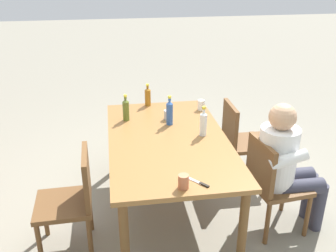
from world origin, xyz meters
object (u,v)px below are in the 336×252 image
at_px(bottle_olive, 126,109).
at_px(cup_white, 201,105).
at_px(chair_far_left, 73,197).
at_px(bottle_amber, 148,96).
at_px(cup_terracotta, 183,182).
at_px(chair_near_right, 240,138).
at_px(backpack_by_near_side, 166,128).
at_px(bottle_blue, 170,112).
at_px(chair_near_left, 271,181).
at_px(bottle_clear, 203,123).
at_px(table_knife, 197,182).
at_px(person_in_white_shirt, 285,162).
at_px(dining_table, 168,146).
at_px(cup_steel, 167,115).

bearing_deg(bottle_olive, cup_white, -79.07).
bearing_deg(chair_far_left, bottle_olive, -28.85).
bearing_deg(bottle_olive, bottle_amber, -34.75).
relative_size(cup_terracotta, cup_white, 0.97).
bearing_deg(cup_terracotta, bottle_olive, 14.54).
bearing_deg(chair_near_right, backpack_by_near_side, 31.53).
xyz_separation_m(chair_far_left, bottle_blue, (0.71, -0.89, 0.39)).
bearing_deg(chair_near_left, cup_terracotta, 114.48).
bearing_deg(chair_near_right, bottle_amber, 64.92).
distance_m(bottle_clear, cup_terracotta, 0.88).
bearing_deg(cup_white, bottle_clear, 168.36).
xyz_separation_m(bottle_olive, table_knife, (-1.21, -0.44, -0.11)).
bearing_deg(bottle_blue, chair_near_left, -133.29).
bearing_deg(bottle_clear, chair_near_left, -130.77).
height_order(person_in_white_shirt, bottle_amber, person_in_white_shirt).
bearing_deg(person_in_white_shirt, dining_table, 66.53).
bearing_deg(bottle_amber, cup_steel, -159.73).
height_order(dining_table, cup_steel, cup_steel).
bearing_deg(chair_near_left, person_in_white_shirt, -85.07).
xyz_separation_m(chair_near_left, bottle_olive, (0.88, 1.17, 0.37)).
xyz_separation_m(bottle_clear, bottle_blue, (0.28, 0.26, 0.01)).
xyz_separation_m(cup_terracotta, cup_steel, (1.22, -0.07, -0.00)).
relative_size(chair_near_left, chair_near_right, 1.00).
xyz_separation_m(bottle_clear, backpack_by_near_side, (1.42, 0.13, -0.67)).
bearing_deg(cup_terracotta, cup_white, -18.01).
xyz_separation_m(bottle_clear, bottle_olive, (0.45, 0.67, -0.01)).
distance_m(chair_far_left, person_in_white_shirt, 1.76).
bearing_deg(chair_near_right, chair_far_left, 116.14).
bearing_deg(bottle_clear, chair_far_left, 110.17).
distance_m(cup_terracotta, table_knife, 0.13).
bearing_deg(bottle_olive, bottle_blue, -112.32).
distance_m(cup_terracotta, backpack_by_near_side, 2.32).
distance_m(chair_near_left, cup_white, 1.15).
distance_m(bottle_olive, bottle_blue, 0.44).
distance_m(person_in_white_shirt, bottle_olive, 1.56).
distance_m(chair_far_left, bottle_olive, 1.06).
bearing_deg(bottle_clear, cup_steel, 32.70).
xyz_separation_m(bottle_olive, cup_terracotta, (-1.27, -0.33, -0.06)).
xyz_separation_m(chair_near_left, chair_near_right, (0.82, 0.00, 0.00)).
bearing_deg(bottle_olive, chair_far_left, 151.15).
distance_m(bottle_olive, bottle_amber, 0.44).
relative_size(chair_far_left, chair_near_right, 1.00).
bearing_deg(chair_near_right, person_in_white_shirt, -172.32).
bearing_deg(cup_white, dining_table, 144.33).
bearing_deg(dining_table, chair_near_right, -63.77).
height_order(dining_table, backpack_by_near_side, dining_table).
bearing_deg(bottle_clear, cup_terracotta, 157.54).
xyz_separation_m(cup_terracotta, backpack_by_near_side, (2.23, -0.21, -0.61)).
bearing_deg(chair_near_right, bottle_olive, 86.87).
distance_m(person_in_white_shirt, cup_terracotta, 1.04).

